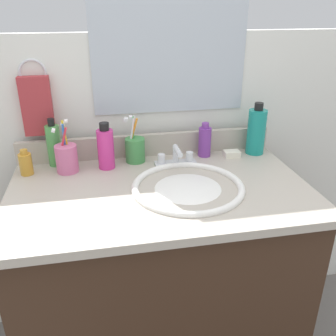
{
  "coord_description": "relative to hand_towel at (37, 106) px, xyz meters",
  "views": [
    {
      "loc": [
        -0.18,
        -1.09,
        1.4
      ],
      "look_at": [
        0.03,
        0.0,
        0.9
      ],
      "focal_mm": 39.18,
      "sensor_mm": 36.0,
      "label": 1
    }
  ],
  "objects": [
    {
      "name": "bottle_cream_purple",
      "position": [
        0.63,
        -0.07,
        -0.16
      ],
      "size": [
        0.05,
        0.05,
        0.14
      ],
      "color": "#7A3899",
      "rests_on": "countertop"
    },
    {
      "name": "towel_ring",
      "position": [
        0.0,
        0.02,
        0.12
      ],
      "size": [
        0.1,
        0.01,
        0.1
      ],
      "primitive_type": "torus",
      "rotation": [
        1.57,
        0.0,
        0.0
      ],
      "color": "silver"
    },
    {
      "name": "cup_green",
      "position": [
        0.35,
        -0.07,
        -0.17
      ],
      "size": [
        0.08,
        0.08,
        0.19
      ],
      "color": "#3F8C47",
      "rests_on": "countertop"
    },
    {
      "name": "back_wall",
      "position": [
        0.41,
        0.04,
        -0.4
      ],
      "size": [
        2.12,
        0.04,
        1.3
      ],
      "primitive_type": "cube",
      "color": "silver",
      "rests_on": "ground_plane"
    },
    {
      "name": "mirror_panel",
      "position": [
        0.51,
        0.02,
        0.23
      ],
      "size": [
        0.6,
        0.01,
        0.56
      ],
      "primitive_type": "cube",
      "color": "#B2BCC6"
    },
    {
      "name": "sink_basin",
      "position": [
        0.5,
        -0.34,
        -0.25
      ],
      "size": [
        0.38,
        0.38,
        0.11
      ],
      "color": "white",
      "rests_on": "countertop"
    },
    {
      "name": "vanity_cabinet",
      "position": [
        0.41,
        -0.32,
        -0.65
      ],
      "size": [
        0.98,
        0.56,
        0.8
      ],
      "primitive_type": "cube",
      "color": "#382316",
      "rests_on": "ground_plane"
    },
    {
      "name": "hand_towel",
      "position": [
        0.0,
        0.0,
        0.0
      ],
      "size": [
        0.11,
        0.04,
        0.22
      ],
      "primitive_type": "cube",
      "color": "#A53338"
    },
    {
      "name": "faucet",
      "position": [
        0.5,
        -0.14,
        -0.19
      ],
      "size": [
        0.16,
        0.1,
        0.08
      ],
      "color": "silver",
      "rests_on": "countertop"
    },
    {
      "name": "bottle_toner_green",
      "position": [
        0.05,
        -0.05,
        -0.14
      ],
      "size": [
        0.05,
        0.05,
        0.18
      ],
      "color": "#4C9E4C",
      "rests_on": "countertop"
    },
    {
      "name": "bottle_mouthwash_teal",
      "position": [
        0.85,
        -0.08,
        -0.13
      ],
      "size": [
        0.07,
        0.07,
        0.21
      ],
      "color": "teal",
      "rests_on": "countertop"
    },
    {
      "name": "backsplash",
      "position": [
        0.41,
        -0.02,
        -0.17
      ],
      "size": [
        1.02,
        0.02,
        0.09
      ],
      "primitive_type": "cube",
      "color": "#B2A899",
      "rests_on": "countertop"
    },
    {
      "name": "countertop",
      "position": [
        0.41,
        -0.32,
        -0.23
      ],
      "size": [
        1.02,
        0.61,
        0.03
      ],
      "primitive_type": "cube",
      "color": "#B2A899",
      "rests_on": "vanity_cabinet"
    },
    {
      "name": "bottle_soap_pink",
      "position": [
        0.24,
        -0.11,
        -0.14
      ],
      "size": [
        0.06,
        0.06,
        0.18
      ],
      "color": "#D8338C",
      "rests_on": "countertop"
    },
    {
      "name": "cup_pink",
      "position": [
        0.1,
        -0.12,
        -0.17
      ],
      "size": [
        0.08,
        0.08,
        0.2
      ],
      "color": "#D16693",
      "rests_on": "countertop"
    },
    {
      "name": "soap_bar",
      "position": [
        0.74,
        -0.1,
        -0.21
      ],
      "size": [
        0.06,
        0.04,
        0.02
      ],
      "primitive_type": "cube",
      "color": "white",
      "rests_on": "countertop"
    },
    {
      "name": "bottle_oil_amber",
      "position": [
        -0.05,
        -0.12,
        -0.18
      ],
      "size": [
        0.05,
        0.05,
        0.1
      ],
      "color": "gold",
      "rests_on": "countertop"
    }
  ]
}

